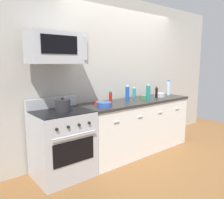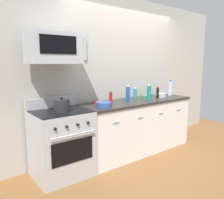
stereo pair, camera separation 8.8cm
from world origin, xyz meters
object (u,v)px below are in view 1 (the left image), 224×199
object	(u,v)px
bowl_green_glaze	(145,97)
bowl_blue_mixing	(104,104)
bottle_soy_sauce_dark	(156,93)
bowl_steel_prep	(159,95)
bottle_dish_soap	(134,93)
microwave	(57,48)
bottle_sparkling_teal	(148,93)
stockpot	(63,106)
bowl_red_small	(97,103)
bottle_hot_sauce_red	(111,97)
range_oven	(62,143)
bottle_water_clear	(168,88)
bottle_soda_blue	(127,94)

from	to	relation	value
bowl_green_glaze	bowl_blue_mixing	bearing A→B (deg)	-172.84
bottle_soy_sauce_dark	bowl_steel_prep	xyz separation A→B (m)	(0.14, 0.05, -0.06)
bottle_dish_soap	bowl_blue_mixing	size ratio (longest dim) A/B	0.90
microwave	bottle_sparkling_teal	bearing A→B (deg)	-6.87
microwave	stockpot	size ratio (longest dim) A/B	3.70
bowl_red_small	bottle_hot_sauce_red	bearing A→B (deg)	-10.24
bottle_sparkling_teal	bowl_steel_prep	xyz separation A→B (m)	(0.47, 0.14, -0.09)
range_oven	bottle_water_clear	world-z (taller)	bottle_water_clear
microwave	range_oven	bearing A→B (deg)	-90.29
bowl_red_small	stockpot	xyz separation A→B (m)	(-0.68, -0.17, 0.06)
bottle_dish_soap	stockpot	distance (m)	1.58
bottle_dish_soap	bowl_steel_prep	bearing A→B (deg)	-21.72
bowl_steel_prep	bottle_dish_soap	bearing A→B (deg)	158.28
microwave	bottle_hot_sauce_red	size ratio (longest dim) A/B	3.99
bowl_red_small	microwave	bearing A→B (deg)	-173.84
range_oven	bowl_green_glaze	xyz separation A→B (m)	(1.64, -0.00, 0.49)
microwave	stockpot	bearing A→B (deg)	-90.13
bottle_dish_soap	bottle_water_clear	size ratio (longest dim) A/B	0.66
bowl_red_small	stockpot	size ratio (longest dim) A/B	0.54
bowl_steel_prep	bowl_green_glaze	size ratio (longest dim) A/B	1.32
stockpot	bowl_steel_prep	bearing A→B (deg)	1.38
bottle_soda_blue	bowl_blue_mixing	size ratio (longest dim) A/B	1.24
bottle_water_clear	bowl_blue_mixing	bearing A→B (deg)	-174.75
bottle_soy_sauce_dark	bowl_steel_prep	bearing A→B (deg)	18.24
bottle_soda_blue	bowl_steel_prep	size ratio (longest dim) A/B	1.30
bottle_soy_sauce_dark	bottle_dish_soap	bearing A→B (deg)	144.75
bottle_soy_sauce_dark	bottle_soda_blue	distance (m)	0.69
bottle_soda_blue	bottle_water_clear	bearing A→B (deg)	1.63
bottle_dish_soap	bowl_red_small	size ratio (longest dim) A/B	1.84
bottle_water_clear	range_oven	bearing A→B (deg)	-179.22
bowl_green_glaze	bowl_red_small	bearing A→B (deg)	172.97
bottle_sparkling_teal	bowl_green_glaze	world-z (taller)	bottle_sparkling_teal
range_oven	bowl_red_small	distance (m)	0.84
bottle_soy_sauce_dark	microwave	bearing A→B (deg)	177.09
bottle_dish_soap	bowl_steel_prep	distance (m)	0.52
microwave	bowl_blue_mixing	size ratio (longest dim) A/B	3.35
microwave	bottle_hot_sauce_red	bearing A→B (deg)	1.94
bottle_soda_blue	range_oven	bearing A→B (deg)	179.96
bottle_sparkling_teal	bowl_green_glaze	xyz separation A→B (m)	(0.07, 0.14, -0.10)
range_oven	bottle_hot_sauce_red	distance (m)	1.06
range_oven	bottle_soda_blue	world-z (taller)	bottle_soda_blue
bowl_blue_mixing	stockpot	distance (m)	0.64
range_oven	stockpot	size ratio (longest dim) A/B	5.32
bottle_dish_soap	bowl_blue_mixing	distance (m)	0.98
range_oven	bottle_soda_blue	distance (m)	1.34
bottle_soy_sauce_dark	bottle_water_clear	world-z (taller)	bottle_water_clear
bottle_dish_soap	microwave	bearing A→B (deg)	-174.74
range_oven	bottle_dish_soap	distance (m)	1.66
bottle_water_clear	bowl_red_small	world-z (taller)	bottle_water_clear
microwave	bottle_sparkling_teal	size ratio (longest dim) A/B	2.65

